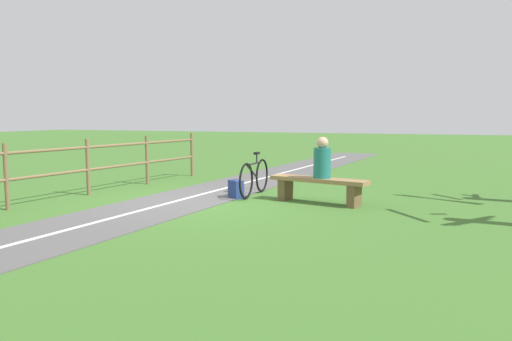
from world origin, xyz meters
TOP-DOWN VIEW (x-y plane):
  - ground_plane at (0.00, 0.00)m, footprint 80.00×80.00m
  - paved_path at (0.80, 4.00)m, footprint 5.35×36.02m
  - path_centre_line at (0.80, 4.00)m, footprint 3.17×31.86m
  - bench at (-2.26, -0.68)m, footprint 2.04×0.85m
  - person_seated at (-2.33, -0.66)m, footprint 0.41×0.41m
  - bicycle at (-0.74, -1.12)m, footprint 0.08×1.76m
  - backpack at (-0.52, -0.62)m, footprint 0.38×0.35m
  - fence_roadside at (2.91, 2.03)m, footprint 1.54×11.62m

SIDE VIEW (x-z plane):
  - ground_plane at x=0.00m, z-range 0.00..0.00m
  - paved_path at x=0.80m, z-range 0.00..0.02m
  - path_centre_line at x=0.80m, z-range 0.02..0.02m
  - backpack at x=-0.52m, z-range 0.00..0.38m
  - bench at x=-2.26m, z-range 0.10..0.61m
  - bicycle at x=-0.74m, z-range -0.07..0.86m
  - fence_roadside at x=2.91m, z-range 0.11..1.34m
  - person_seated at x=-2.33m, z-range 0.46..1.27m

